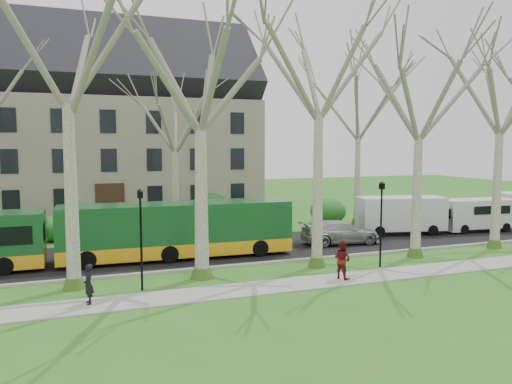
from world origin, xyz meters
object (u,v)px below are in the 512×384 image
at_px(pedestrian_b, 342,259).
at_px(sedan, 340,232).
at_px(bus_follow, 178,229).
at_px(pedestrian_a, 89,284).
at_px(van_b, 477,215).
at_px(van_a, 401,215).

bearing_deg(pedestrian_b, sedan, -53.23).
relative_size(bus_follow, pedestrian_a, 7.97).
height_order(sedan, van_b, van_b).
height_order(van_b, pedestrian_a, van_b).
bearing_deg(van_a, sedan, -151.45).
height_order(bus_follow, pedestrian_b, bus_follow).
distance_m(bus_follow, van_a, 16.01).
bearing_deg(van_a, pedestrian_a, -144.61).
xyz_separation_m(van_a, van_b, (5.82, -0.97, -0.13)).
bearing_deg(sedan, bus_follow, 97.17).
distance_m(van_b, pedestrian_a, 27.64).
bearing_deg(van_b, pedestrian_a, -157.52).
bearing_deg(van_b, pedestrian_b, -146.75).
xyz_separation_m(sedan, van_b, (11.45, 0.60, 0.42)).
bearing_deg(van_a, bus_follow, -160.43).
height_order(bus_follow, van_b, bus_follow).
distance_m(van_a, pedestrian_a, 22.45).
xyz_separation_m(sedan, pedestrian_a, (-15.13, -6.98, 0.06)).
height_order(bus_follow, sedan, bus_follow).
height_order(sedan, pedestrian_a, pedestrian_a).
distance_m(pedestrian_a, pedestrian_b, 11.15).
distance_m(van_a, van_b, 5.91).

